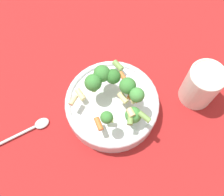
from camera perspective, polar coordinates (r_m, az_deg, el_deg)
ground_plane at (r=0.66m, az=-0.00°, el=-2.37°), size 3.00×3.00×0.00m
bowl at (r=0.63m, az=-0.00°, el=-1.47°), size 0.22×0.22×0.05m
pasta_salad at (r=0.57m, az=0.73°, el=1.59°), size 0.18×0.19×0.08m
cup at (r=0.66m, az=18.88°, el=2.66°), size 0.08×0.08×0.11m
spoon at (r=0.67m, az=-18.54°, el=-7.01°), size 0.16×0.15×0.01m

